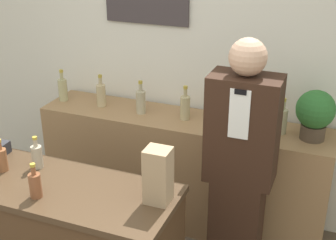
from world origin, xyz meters
name	(u,v)px	position (x,y,z in m)	size (l,w,h in m)	color
back_wall	(188,54)	(0.00, 2.00, 1.35)	(5.20, 0.09, 2.70)	silver
back_shelf	(181,170)	(0.06, 1.71, 0.46)	(2.30, 0.47, 0.92)	#9E754C
shopkeeper	(240,170)	(0.64, 1.19, 0.86)	(0.44, 0.27, 1.73)	#331E14
potted_plant	(315,113)	(1.03, 1.71, 1.12)	(0.27, 0.27, 0.36)	#4C3D2D
paper_bag	(158,176)	(0.33, 0.59, 1.08)	(0.14, 0.13, 0.32)	tan
counter_bottle_1	(2,159)	(-0.70, 0.55, 1.00)	(0.07, 0.07, 0.21)	brown
counter_bottle_2	(37,156)	(-0.52, 0.66, 1.00)	(0.07, 0.07, 0.21)	tan
counter_bottle_3	(35,185)	(-0.33, 0.38, 1.00)	(0.07, 0.07, 0.21)	brown
shelf_bottle_0	(63,89)	(-1.01, 1.70, 1.02)	(0.08, 0.08, 0.27)	tan
shelf_bottle_1	(101,94)	(-0.65, 1.71, 1.02)	(0.08, 0.08, 0.27)	tan
shelf_bottle_2	(141,101)	(-0.28, 1.69, 1.02)	(0.08, 0.08, 0.27)	tan
shelf_bottle_3	(185,107)	(0.08, 1.71, 1.02)	(0.08, 0.08, 0.27)	tan
shelf_bottle_4	(232,113)	(0.45, 1.72, 1.02)	(0.08, 0.08, 0.27)	tan
shelf_bottle_5	(282,120)	(0.81, 1.72, 1.02)	(0.08, 0.08, 0.27)	tan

